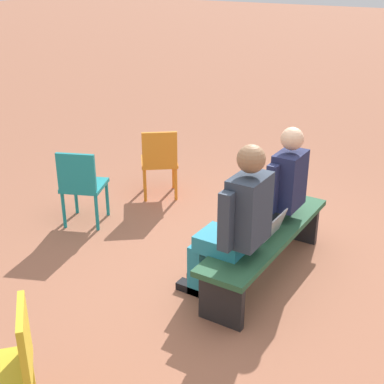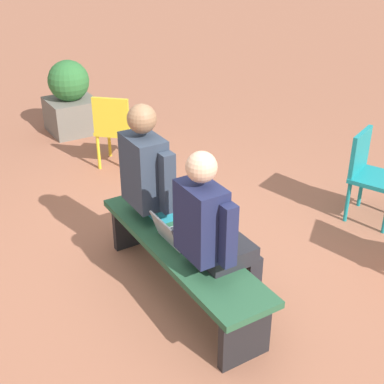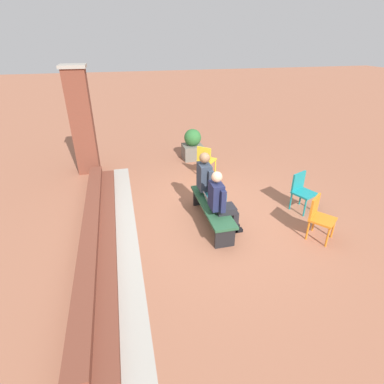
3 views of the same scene
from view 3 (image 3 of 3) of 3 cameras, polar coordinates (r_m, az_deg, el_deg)
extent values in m
plane|color=#9E6047|center=(6.37, 4.30, -5.18)|extent=(60.00, 60.00, 0.00)
cube|color=#A8A399|center=(6.03, -12.33, -7.93)|extent=(6.66, 0.40, 0.01)
cube|color=brown|center=(6.02, -17.18, -7.87)|extent=(5.86, 0.60, 0.15)
cube|color=brown|center=(5.95, -18.82, -6.83)|extent=(5.86, 0.30, 0.15)
cube|color=brown|center=(8.70, -20.18, 12.21)|extent=(0.56, 0.56, 2.74)
cube|color=gray|center=(8.47, -21.83, 21.38)|extent=(0.64, 0.64, 0.08)
cube|color=#285638|center=(6.02, 3.85, -2.55)|extent=(1.80, 0.44, 0.05)
cube|color=black|center=(5.51, 6.26, -8.64)|extent=(0.06, 0.37, 0.40)
cube|color=black|center=(6.80, 1.80, -0.89)|extent=(0.06, 0.37, 0.40)
cube|color=#232328|center=(5.76, 6.39, -3.26)|extent=(0.31, 0.36, 0.13)
cube|color=#232328|center=(5.90, 8.18, -5.75)|extent=(0.10, 0.11, 0.45)
cube|color=black|center=(6.03, 8.55, -7.21)|extent=(0.10, 0.22, 0.06)
cube|color=#232328|center=(6.03, 7.62, -4.93)|extent=(0.10, 0.11, 0.45)
cube|color=black|center=(6.15, 7.99, -6.37)|extent=(0.10, 0.22, 0.06)
cube|color=#1E2347|center=(5.54, 4.61, -0.70)|extent=(0.35, 0.22, 0.51)
cube|color=#195133|center=(5.59, 5.70, -0.90)|extent=(0.05, 0.01, 0.31)
cube|color=#1E2347|center=(5.39, 5.96, -1.87)|extent=(0.08, 0.09, 0.43)
cube|color=#1E2347|center=(5.75, 4.54, 0.21)|extent=(0.08, 0.09, 0.43)
sphere|color=#DBAD89|center=(5.37, 4.76, 2.88)|extent=(0.20, 0.20, 0.20)
cube|color=teal|center=(6.42, 4.15, 0.34)|extent=(0.34, 0.39, 0.14)
cube|color=teal|center=(6.54, 5.95, -2.03)|extent=(0.11, 0.12, 0.45)
cube|color=black|center=(6.65, 6.35, -3.39)|extent=(0.11, 0.24, 0.07)
cube|color=teal|center=(6.68, 5.45, -1.30)|extent=(0.11, 0.12, 0.45)
cube|color=black|center=(6.80, 5.85, -2.64)|extent=(0.11, 0.24, 0.07)
cube|color=#2D3847|center=(6.21, 2.35, 2.95)|extent=(0.37, 0.24, 0.55)
cube|color=#2D3847|center=(6.03, 3.59, 1.93)|extent=(0.09, 0.10, 0.47)
cube|color=#2D3847|center=(6.44, 2.36, 3.71)|extent=(0.09, 0.10, 0.47)
sphere|color=#8C6647|center=(6.05, 2.42, 6.52)|extent=(0.22, 0.22, 0.22)
cube|color=#9EA0A5|center=(6.06, 4.07, -1.96)|extent=(0.32, 0.22, 0.02)
cube|color=#2D2D33|center=(6.05, 4.17, -1.85)|extent=(0.29, 0.15, 0.00)
cube|color=#9EA0A5|center=(5.97, 2.82, -1.25)|extent=(0.32, 0.07, 0.19)
cube|color=#33519E|center=(5.97, 2.89, -1.24)|extent=(0.28, 0.06, 0.17)
cube|color=orange|center=(6.07, 23.64, -4.84)|extent=(0.59, 0.59, 0.04)
cube|color=orange|center=(6.00, 22.33, -2.52)|extent=(0.28, 0.34, 0.40)
cylinder|color=orange|center=(6.01, 24.39, -7.89)|extent=(0.04, 0.04, 0.40)
cylinder|color=orange|center=(6.31, 25.28, -6.30)|extent=(0.04, 0.04, 0.40)
cylinder|color=orange|center=(6.07, 21.16, -6.83)|extent=(0.04, 0.04, 0.40)
cylinder|color=orange|center=(6.37, 22.20, -5.32)|extent=(0.04, 0.04, 0.40)
cube|color=gold|center=(8.26, 2.85, 6.13)|extent=(0.59, 0.59, 0.04)
cube|color=gold|center=(8.02, 2.28, 7.15)|extent=(0.30, 0.32, 0.40)
cylinder|color=gold|center=(8.42, 4.46, 4.90)|extent=(0.04, 0.04, 0.40)
cylinder|color=gold|center=(8.56, 2.27, 5.36)|extent=(0.04, 0.04, 0.40)
cylinder|color=gold|center=(8.12, 3.39, 4.04)|extent=(0.04, 0.04, 0.40)
cylinder|color=gold|center=(8.27, 1.14, 4.53)|extent=(0.04, 0.04, 0.40)
cube|color=teal|center=(6.91, 20.61, -0.24)|extent=(0.55, 0.55, 0.04)
cube|color=teal|center=(6.90, 19.63, 1.97)|extent=(0.19, 0.38, 0.40)
cylinder|color=teal|center=(6.79, 20.68, -2.87)|extent=(0.04, 0.04, 0.40)
cylinder|color=teal|center=(7.07, 22.32, -1.95)|extent=(0.04, 0.04, 0.40)
cylinder|color=teal|center=(6.95, 18.28, -1.70)|extent=(0.04, 0.04, 0.40)
cylinder|color=teal|center=(7.23, 19.97, -0.84)|extent=(0.04, 0.04, 0.40)
cube|color=#6B665B|center=(9.43, 0.12, 7.66)|extent=(0.60, 0.60, 0.44)
sphere|color=#2D6B33|center=(9.28, 0.12, 10.33)|extent=(0.52, 0.52, 0.52)
camera|label=1|loc=(8.81, -14.76, 21.42)|focal=50.00mm
camera|label=2|loc=(2.29, -12.81, 5.01)|focal=50.00mm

